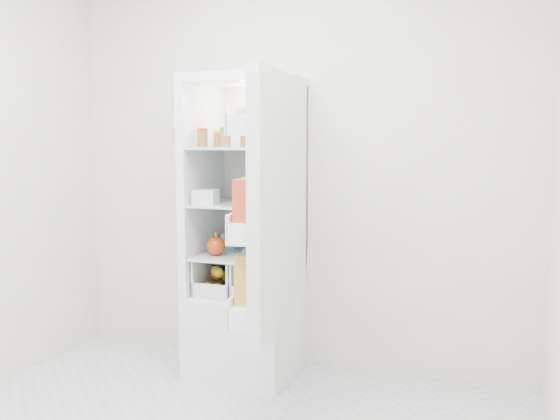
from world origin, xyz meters
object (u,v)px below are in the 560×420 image
at_px(refrigerator, 248,265).
at_px(fridge_door, 262,209).
at_px(red_cabbage, 259,241).
at_px(mushroom_bowl, 228,243).

relative_size(refrigerator, fridge_door, 1.38).
bearing_deg(refrigerator, red_cabbage, -23.72).
bearing_deg(refrigerator, mushroom_bowl, 159.60).
height_order(refrigerator, mushroom_bowl, refrigerator).
height_order(red_cabbage, mushroom_bowl, red_cabbage).
relative_size(mushroom_bowl, fridge_door, 0.11).
xyz_separation_m(red_cabbage, fridge_door, (0.26, -0.60, 0.27)).
distance_m(mushroom_bowl, fridge_door, 0.92).
bearing_deg(mushroom_bowl, refrigerator, -20.40).
xyz_separation_m(mushroom_bowl, fridge_door, (0.51, -0.70, 0.31)).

